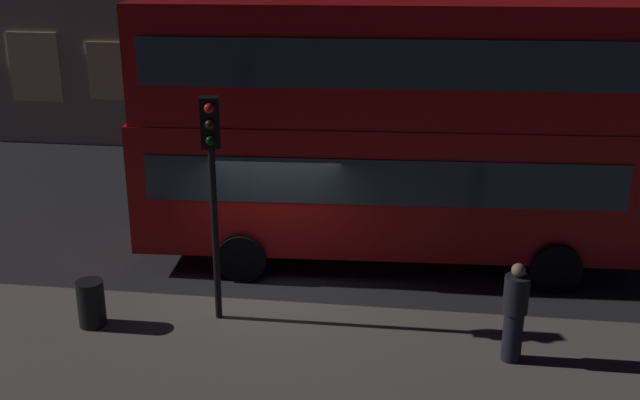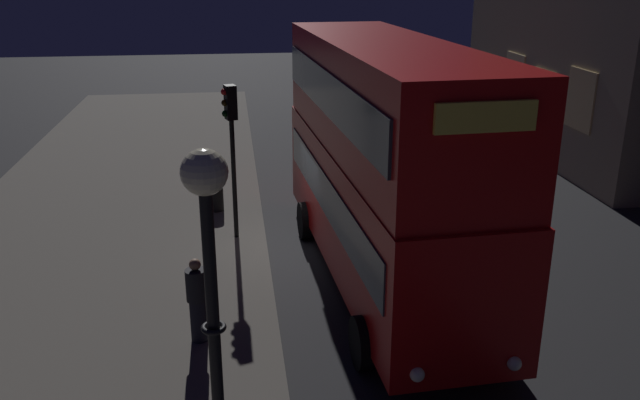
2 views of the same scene
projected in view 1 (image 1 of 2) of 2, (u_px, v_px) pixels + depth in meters
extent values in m
plane|color=#232326|center=(276.00, 284.00, 15.52)|extent=(80.00, 80.00, 0.00)
cube|color=#F9E09E|center=(35.00, 67.00, 24.73)|extent=(1.68, 0.06, 2.18)
cube|color=#F2D18C|center=(114.00, 71.00, 24.42)|extent=(1.68, 0.06, 1.81)
cube|color=#F2D18C|center=(194.00, 62.00, 23.98)|extent=(1.68, 0.06, 1.94)
cube|color=#F2D18C|center=(483.00, 68.00, 23.46)|extent=(2.14, 0.06, 1.97)
cube|color=#E5C67F|center=(597.00, 75.00, 23.08)|extent=(2.14, 0.06, 2.58)
cube|color=#B20F0F|center=(382.00, 179.00, 16.11)|extent=(10.13, 3.08, 2.62)
cube|color=#B20F0F|center=(385.00, 60.00, 15.30)|extent=(9.93, 3.02, 2.30)
cube|color=#2D3842|center=(382.00, 164.00, 16.00)|extent=(9.34, 3.10, 0.90)
cube|color=#2D3842|center=(386.00, 54.00, 15.26)|extent=(9.34, 3.10, 0.90)
sphere|color=white|center=(614.00, 215.00, 16.84)|extent=(0.24, 0.24, 0.24)
sphere|color=white|center=(637.00, 244.00, 15.30)|extent=(0.24, 0.24, 0.24)
cylinder|color=black|center=(532.00, 220.00, 17.53)|extent=(1.00, 0.30, 0.98)
cylinder|color=black|center=(556.00, 268.00, 15.07)|extent=(1.00, 0.30, 0.98)
cylinder|color=black|center=(261.00, 213.00, 17.98)|extent=(1.00, 0.30, 0.98)
cylinder|color=black|center=(242.00, 258.00, 15.52)|extent=(1.00, 0.30, 0.98)
cylinder|color=black|center=(215.00, 235.00, 13.44)|extent=(0.12, 0.12, 3.15)
cube|color=black|center=(210.00, 122.00, 12.78)|extent=(0.38, 0.34, 0.85)
sphere|color=red|center=(209.00, 108.00, 12.55)|extent=(0.17, 0.17, 0.17)
sphere|color=black|center=(210.00, 125.00, 12.64)|extent=(0.17, 0.17, 0.17)
sphere|color=black|center=(211.00, 141.00, 12.73)|extent=(0.17, 0.17, 0.17)
cylinder|color=black|center=(512.00, 336.00, 12.47)|extent=(0.32, 0.32, 0.85)
cylinder|color=black|center=(516.00, 294.00, 12.22)|extent=(0.40, 0.40, 0.62)
sphere|color=#8C664C|center=(518.00, 270.00, 12.08)|extent=(0.22, 0.22, 0.22)
cylinder|color=black|center=(91.00, 303.00, 13.56)|extent=(0.48, 0.48, 0.83)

